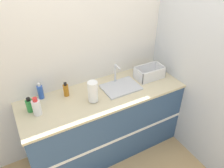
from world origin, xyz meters
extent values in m
plane|color=tan|center=(0.00, 0.00, 0.00)|extent=(12.00, 12.00, 0.00)
cube|color=silver|center=(0.00, 0.69, 1.30)|extent=(4.35, 0.06, 2.60)
cube|color=silver|center=(1.01, 0.33, 1.30)|extent=(0.06, 2.66, 2.60)
cube|color=#33517A|center=(0.00, 0.33, 0.45)|extent=(1.95, 0.66, 0.89)
cube|color=white|center=(0.00, 0.00, 0.45)|extent=(1.95, 0.01, 0.04)
cube|color=beige|center=(0.00, 0.33, 0.91)|extent=(1.98, 0.69, 0.03)
cube|color=silver|center=(0.23, 0.33, 0.93)|extent=(0.44, 0.32, 0.02)
cylinder|color=silver|center=(0.23, 0.47, 1.06)|extent=(0.02, 0.02, 0.23)
cylinder|color=silver|center=(0.23, 0.41, 1.18)|extent=(0.02, 0.12, 0.02)
cylinder|color=#4C4C51|center=(-0.17, 0.25, 0.93)|extent=(0.08, 0.08, 0.01)
cylinder|color=white|center=(-0.17, 0.25, 1.06)|extent=(0.11, 0.11, 0.24)
cube|color=white|center=(0.68, 0.36, 0.93)|extent=(0.37, 0.21, 0.01)
cube|color=white|center=(0.68, 0.26, 1.01)|extent=(0.37, 0.01, 0.14)
cube|color=white|center=(0.68, 0.46, 1.01)|extent=(0.37, 0.01, 0.14)
cube|color=white|center=(0.50, 0.36, 1.01)|extent=(0.01, 0.21, 0.14)
cube|color=white|center=(0.86, 0.36, 1.01)|extent=(0.01, 0.21, 0.14)
cylinder|color=#B26B19|center=(-0.40, 0.50, 1.00)|extent=(0.06, 0.06, 0.14)
cylinder|color=black|center=(-0.40, 0.50, 1.08)|extent=(0.03, 0.03, 0.03)
cylinder|color=#2D56B7|center=(-0.67, 0.59, 1.01)|extent=(0.06, 0.06, 0.16)
cylinder|color=silver|center=(-0.67, 0.59, 1.11)|extent=(0.03, 0.03, 0.04)
cylinder|color=white|center=(-0.76, 0.33, 1.01)|extent=(0.09, 0.09, 0.17)
cylinder|color=red|center=(-0.76, 0.33, 1.11)|extent=(0.05, 0.05, 0.04)
cylinder|color=#2D8C3D|center=(-0.82, 0.42, 0.99)|extent=(0.07, 0.07, 0.14)
cylinder|color=black|center=(-0.82, 0.42, 1.08)|extent=(0.04, 0.04, 0.03)
camera|label=1|loc=(-0.92, -1.55, 2.44)|focal=35.00mm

